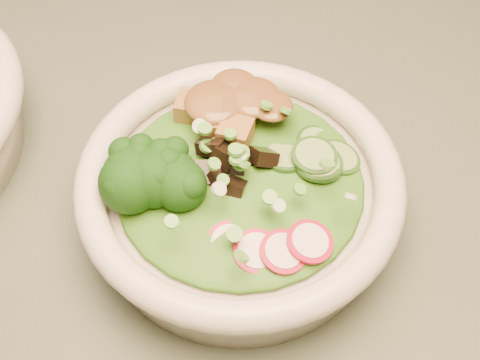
{
  "coord_description": "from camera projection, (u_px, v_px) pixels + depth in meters",
  "views": [
    {
      "loc": [
        -0.02,
        -0.21,
        1.21
      ],
      "look_at": [
        -0.02,
        0.09,
        0.81
      ],
      "focal_mm": 50.0,
      "sensor_mm": 36.0,
      "label": 1
    }
  ],
  "objects": [
    {
      "name": "lettuce_bed",
      "position": [
        240.0,
        179.0,
        0.51
      ],
      "size": [
        0.19,
        0.19,
        0.02
      ],
      "primitive_type": "ellipsoid",
      "color": "#275612",
      "rests_on": "salad_bowl"
    },
    {
      "name": "radish_slices",
      "position": [
        256.0,
        246.0,
        0.47
      ],
      "size": [
        0.11,
        0.08,
        0.02
      ],
      "primitive_type": null,
      "rotation": [
        0.0,
        0.0,
        0.42
      ],
      "color": "#AA0D2E",
      "rests_on": "salad_bowl"
    },
    {
      "name": "broccoli_florets",
      "position": [
        162.0,
        179.0,
        0.49
      ],
      "size": [
        0.09,
        0.09,
        0.04
      ],
      "primitive_type": null,
      "rotation": [
        0.0,
        0.0,
        0.42
      ],
      "color": "black",
      "rests_on": "salad_bowl"
    },
    {
      "name": "salad_bowl",
      "position": [
        240.0,
        195.0,
        0.52
      ],
      "size": [
        0.25,
        0.25,
        0.07
      ],
      "rotation": [
        0.0,
        0.0,
        0.42
      ],
      "color": "silver",
      "rests_on": "dining_table"
    },
    {
      "name": "mushroom_heap",
      "position": [
        238.0,
        157.0,
        0.5
      ],
      "size": [
        0.09,
        0.09,
        0.04
      ],
      "primitive_type": null,
      "rotation": [
        0.0,
        0.0,
        0.42
      ],
      "color": "black",
      "rests_on": "salad_bowl"
    },
    {
      "name": "tofu_cubes",
      "position": [
        232.0,
        113.0,
        0.53
      ],
      "size": [
        0.1,
        0.09,
        0.03
      ],
      "primitive_type": null,
      "rotation": [
        0.0,
        0.0,
        0.42
      ],
      "color": "olive",
      "rests_on": "salad_bowl"
    },
    {
      "name": "peanut_sauce",
      "position": [
        231.0,
        102.0,
        0.52
      ],
      "size": [
        0.07,
        0.05,
        0.01
      ],
      "primitive_type": "ellipsoid",
      "color": "brown",
      "rests_on": "tofu_cubes"
    },
    {
      "name": "cucumber_slices",
      "position": [
        320.0,
        163.0,
        0.5
      ],
      "size": [
        0.09,
        0.09,
        0.03
      ],
      "primitive_type": null,
      "rotation": [
        0.0,
        0.0,
        0.42
      ],
      "color": "#90B866",
      "rests_on": "salad_bowl"
    },
    {
      "name": "scallion_garnish",
      "position": [
        240.0,
        161.0,
        0.49
      ],
      "size": [
        0.18,
        0.18,
        0.02
      ],
      "primitive_type": null,
      "color": "#5EAA3C",
      "rests_on": "salad_bowl"
    }
  ]
}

